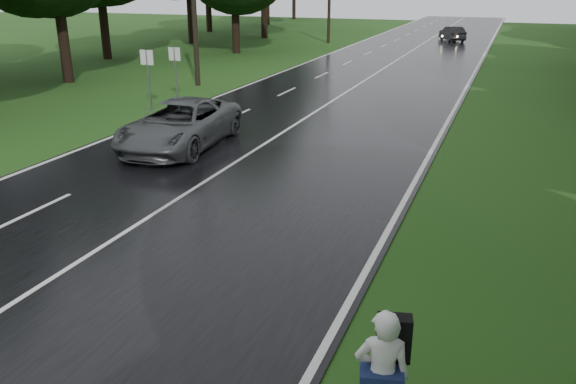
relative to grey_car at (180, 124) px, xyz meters
name	(u,v)px	position (x,y,z in m)	size (l,w,h in m)	color
ground	(78,264)	(2.63, -8.61, -0.86)	(160.00, 160.00, 0.00)	#214A16
road	(341,96)	(2.63, 11.39, -0.84)	(12.00, 140.00, 0.04)	black
lane_center	(341,95)	(2.63, 11.39, -0.81)	(0.12, 140.00, 0.01)	silver
grey_car	(180,124)	(0.00, 0.00, 0.00)	(2.72, 5.90, 1.64)	#45484A
far_car	(452,34)	(4.82, 42.03, -0.13)	(1.45, 4.16, 1.37)	black
hitchhiker	(382,381)	(9.68, -11.19, 0.04)	(0.80, 0.75, 1.94)	silver
utility_pole_mid	(198,85)	(-5.87, 11.63, -0.86)	(1.80, 0.28, 10.31)	black
utility_pole_far	(328,43)	(-5.87, 36.39, -0.86)	(1.80, 0.28, 9.12)	black
road_sign_a	(151,110)	(-4.57, 4.96, -0.86)	(0.65, 0.10, 2.72)	white
road_sign_b	(178,101)	(-4.57, 7.27, -0.86)	(0.62, 0.10, 2.60)	white
tree_left_d	(69,82)	(-13.42, 9.80, -0.86)	(8.69, 8.69, 13.58)	black
tree_left_e	(237,53)	(-10.49, 26.14, -0.86)	(7.73, 7.73, 12.07)	black
tree_left_f	(265,38)	(-13.46, 38.82, -0.86)	(9.53, 9.53, 14.89)	black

